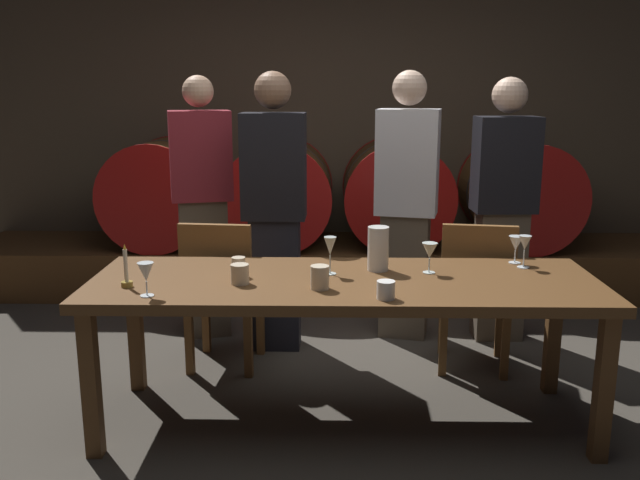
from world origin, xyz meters
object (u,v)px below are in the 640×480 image
wine_barrel_far_right (519,193)px  wine_glass_left (330,248)px  guest_far_right (503,208)px  cup_center_right (320,277)px  wine_glass_far_left (146,273)px  cup_far_right (386,290)px  wine_barrel_far_left (163,192)px  guest_center_right (406,204)px  candle_center (126,275)px  cup_far_left (239,267)px  guest_far_left (202,207)px  chair_right (476,289)px  wine_glass_right (516,244)px  guest_center_left (274,210)px  wine_glass_far_right (525,244)px  pitcher (378,249)px  dining_table (345,293)px  cup_center_left (240,274)px  wine_barrel_center_right (396,193)px  wine_barrel_center_left (280,193)px  chair_left (221,288)px  wine_glass_center (430,251)px

wine_barrel_far_right → wine_glass_left: wine_barrel_far_right is taller
guest_far_right → cup_center_right: guest_far_right is taller
wine_glass_far_left → cup_far_right: size_ratio=1.90×
wine_barrel_far_left → guest_center_right: bearing=-29.7°
candle_center → cup_far_left: candle_center is taller
wine_barrel_far_right → wine_barrel_far_left: bearing=180.0°
guest_far_left → guest_far_right: guest_far_left is taller
chair_right → wine_glass_right: chair_right is taller
guest_far_right → guest_center_left: bearing=5.3°
cup_center_right → wine_glass_far_right: bearing=20.6°
pitcher → wine_glass_right: (0.71, 0.15, -0.01)m
wine_barrel_far_left → cup_far_right: size_ratio=10.70×
dining_table → cup_center_right: bearing=-125.5°
wine_glass_left → wine_glass_right: size_ratio=1.30×
wine_barrel_far_right → dining_table: size_ratio=0.35×
dining_table → cup_center_left: bearing=-169.6°
guest_center_right → wine_glass_far_right: guest_center_right is taller
wine_barrel_center_right → guest_center_left: 1.52m
wine_barrel_far_left → cup_far_right: wine_barrel_far_left is taller
guest_center_left → wine_glass_far_left: (-0.45, -1.26, -0.04)m
guest_center_left → guest_center_right: (0.82, 0.22, 0.00)m
wine_glass_left → cup_far_right: bearing=-58.0°
wine_barrel_center_right → wine_barrel_far_right: 0.97m
cup_center_right → wine_barrel_far_left: bearing=118.3°
wine_barrel_center_left → wine_glass_far_right: bearing=-55.8°
chair_right → cup_center_left: chair_right is taller
wine_barrel_far_right → guest_center_left: bearing=-145.3°
wine_barrel_far_left → wine_glass_right: size_ratio=5.95×
wine_glass_left → guest_far_left: bearing=126.5°
dining_table → cup_center_left: cup_center_left is taller
chair_left → guest_far_right: bearing=-156.7°
wine_glass_far_left → candle_center: bearing=133.5°
chair_right → candle_center: size_ratio=4.41×
chair_right → chair_left: bearing=8.2°
pitcher → wine_glass_far_right: (0.73, 0.06, 0.01)m
wine_barrel_center_left → candle_center: (-0.51, -2.38, -0.00)m
wine_barrel_far_left → cup_center_right: size_ratio=7.92×
wine_barrel_center_left → guest_far_right: guest_far_right is taller
wine_glass_left → wine_glass_center: size_ratio=1.23×
guest_center_left → wine_glass_far_right: guest_center_left is taller
wine_barrel_center_left → dining_table: (0.48, -2.23, -0.13)m
wine_barrel_far_right → guest_center_right: size_ratio=0.49×
wine_barrel_far_right → wine_glass_right: 2.00m
dining_table → chair_right: size_ratio=2.71×
dining_table → pitcher: pitcher is taller
chair_left → wine_glass_far_left: chair_left is taller
chair_right → guest_center_left: size_ratio=0.52×
wine_barrel_center_right → guest_center_left: size_ratio=0.50×
wine_barrel_center_right → dining_table: size_ratio=0.35×
dining_table → cup_far_left: 0.52m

